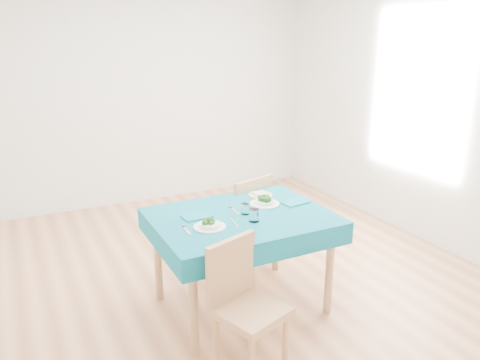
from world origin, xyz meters
name	(u,v)px	position (x,y,z in m)	size (l,w,h in m)	color
room_shell	(240,122)	(0.00, 0.00, 1.35)	(4.02, 4.52, 2.73)	#A66B45
table	(241,261)	(-0.25, -0.53, 0.38)	(1.30, 0.98, 0.76)	#095567
chair_near	(251,303)	(-0.54, -1.22, 0.48)	(0.38, 0.42, 0.96)	#A1744B
chair_far	(238,205)	(0.06, 0.17, 0.56)	(0.44, 0.49, 1.11)	#A1744B
bowl_near	(210,223)	(-0.56, -0.64, 0.79)	(0.23, 0.23, 0.07)	white
bowl_far	(265,200)	(0.01, -0.41, 0.79)	(0.23, 0.23, 0.07)	white
fork_near	(187,230)	(-0.72, -0.62, 0.76)	(0.02, 0.17, 0.00)	silver
knife_near	(234,222)	(-0.36, -0.63, 0.76)	(0.01, 0.19, 0.00)	silver
fork_far	(234,211)	(-0.26, -0.43, 0.76)	(0.02, 0.18, 0.00)	silver
knife_far	(285,206)	(0.14, -0.51, 0.76)	(0.01, 0.19, 0.00)	silver
napkin_near	(197,216)	(-0.57, -0.41, 0.76)	(0.21, 0.14, 0.01)	#0D5F72
napkin_far	(295,202)	(0.24, -0.48, 0.76)	(0.20, 0.14, 0.01)	#0D5F72
tumbler_center	(245,209)	(-0.22, -0.52, 0.80)	(0.06, 0.06, 0.08)	white
tumbler_side	(254,215)	(-0.23, -0.68, 0.81)	(0.07, 0.07, 0.09)	white
side_plate	(261,195)	(0.09, -0.20, 0.76)	(0.20, 0.20, 0.01)	#D7DF6D
bread_slice	(261,194)	(0.09, -0.20, 0.78)	(0.11, 0.11, 0.02)	beige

